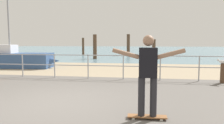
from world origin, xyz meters
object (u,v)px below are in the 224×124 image
Objects in this scene: skateboard at (147,117)px; bollard_short at (223,74)px; skateboarder at (148,71)px; sailboat at (18,59)px; seagull at (223,62)px.

bollard_short reaches higher than skateboard.
skateboarder is 2.17× the size of bollard_short.
sailboat is 6.73× the size of skateboard.
skateboard is 1.06× the size of bollard_short.
bollard_short is at bearing 55.46° from skateboarder.
skateboarder reaches higher than seagull.
seagull reaches higher than bollard_short.
skateboarder is (-0.00, 0.00, 0.95)m from skateboard.
skateboard is at bearing -124.36° from seagull.
skateboard is 2.02× the size of seagull.
seagull is at bearing -17.26° from sailboat.
skateboarder reaches higher than bollard_short.
sailboat reaches higher than skateboard.
skateboarder is at bearing 153.43° from skateboard.
skateboarder is 4.14× the size of seagull.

